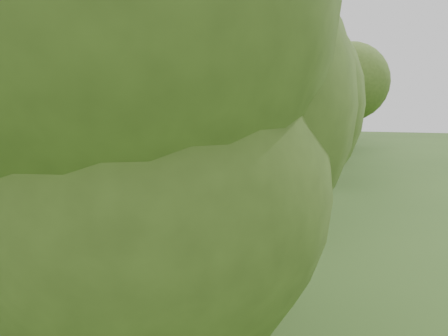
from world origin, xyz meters
The scene contains 25 objects.
ground centered at (0.00, 0.00, 0.00)m, with size 140.00×140.00×0.00m, color #33511E.
road centered at (-5.40, 15.00, 0.02)m, with size 11.20×66.00×0.04m, color black.
sidewalk centered at (2.55, 15.00, 0.03)m, with size 4.20×66.00×0.05m, color gray.
jersey_barrier centered at (0.25, 15.00, 0.30)m, with size 0.42×66.00×0.60m, color #8FE513.
rock_embankment centered at (-13.50, 15.00, 2.00)m, with size 5.00×66.00×4.00m, color #595147.
chainlink_fence centered at (4.65, 15.00, 1.00)m, with size 0.04×66.00×2.00m, color slate.
trees_embankment centered at (-13.00, 15.00, 10.50)m, with size 6.40×66.00×13.00m, color #447924, non-canonical shape.
trees_fenceside centered at (7.00, 15.00, 7.00)m, with size 7.00×66.00×14.00m, color #557529, non-canonical shape.
streetlight centered at (-10.46, 14.00, 4.64)m, with size 2.52×0.22×8.00m.
signpost centered at (1.05, -3.02, 1.96)m, with size 0.62×0.09×3.10m.
construction_barrel centered at (4.20, 24.24, 0.53)m, with size 0.58×0.58×0.95m, color orange.
concrete_block centered at (3.74, 3.00, 0.40)m, with size 1.06×0.80×0.71m, color gray.
car_0 centered at (-9.00, -2.78, 0.80)m, with size 1.79×4.45×1.52m, color #B5B4B8.
car_2 centered at (-9.69, 8.37, 0.74)m, with size 2.33×5.06×1.41m, color #511517.
car_3 centered at (-9.00, 8.39, 0.82)m, with size 2.20×5.41×1.57m, color black.
car_4 centered at (-10.60, 9.40, 0.79)m, with size 1.78×4.42×1.50m, color tan.
car_5 centered at (-10.60, 14.79, 0.73)m, with size 1.45×4.17×1.37m, color #B7B9C0.
car_6 centered at (-9.00, 31.74, 0.81)m, with size 2.56×5.55×1.54m, color black.
car_7 centered at (-9.00, 33.89, 0.83)m, with size 2.21×5.44×1.58m, color #9F4524.
car_8 centered at (-9.68, 34.61, 0.78)m, with size 1.75×4.36×1.48m, color silver.
painter_0 centered at (1.45, 1.00, 0.81)m, with size 0.74×0.48×1.52m, color #C38414.
painter_1 centered at (0.75, 7.85, 0.92)m, with size 0.64×0.42×1.75m, color beige.
painter_2 centered at (0.75, 4.90, 0.82)m, with size 0.75×0.59×1.55m, color black.
painter_3 centered at (0.75, 9.95, 0.96)m, with size 1.17×0.67×1.81m, color #996335.
person_far centered at (2.80, 24.06, 1.01)m, with size 1.13×0.47×1.92m, color black.
Camera 1 is at (9.26, -21.57, 6.21)m, focal length 35.00 mm.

